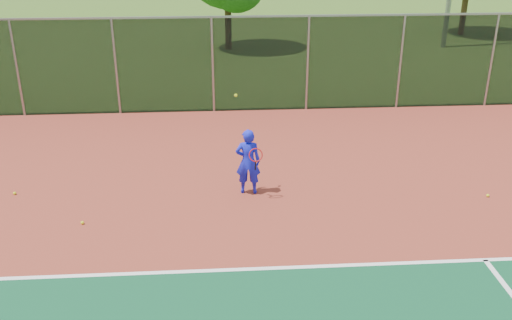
{
  "coord_description": "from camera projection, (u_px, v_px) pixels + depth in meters",
  "views": [
    {
      "loc": [
        -2.84,
        -5.61,
        5.93
      ],
      "look_at": [
        -2.11,
        5.0,
        1.3
      ],
      "focal_mm": 40.0,
      "sensor_mm": 36.0,
      "label": 1
    }
  ],
  "objects": [
    {
      "name": "practice_ball_0",
      "position": [
        15.0,
        193.0,
        12.98
      ],
      "size": [
        0.07,
        0.07,
        0.07
      ],
      "primitive_type": "sphere",
      "color": "yellow",
      "rests_on": "court_apron"
    },
    {
      "name": "court_apron",
      "position": [
        395.0,
        299.0,
        9.5
      ],
      "size": [
        30.0,
        20.0,
        0.02
      ],
      "primitive_type": "cube",
      "color": "maroon",
      "rests_on": "ground"
    },
    {
      "name": "practice_ball_1",
      "position": [
        82.0,
        223.0,
        11.74
      ],
      "size": [
        0.07,
        0.07,
        0.07
      ],
      "primitive_type": "sphere",
      "color": "yellow",
      "rests_on": "court_apron"
    },
    {
      "name": "fence_back",
      "position": [
        308.0,
        63.0,
        18.03
      ],
      "size": [
        30.0,
        0.06,
        3.03
      ],
      "color": "black",
      "rests_on": "court_apron"
    },
    {
      "name": "tennis_player",
      "position": [
        248.0,
        161.0,
        12.79
      ],
      "size": [
        0.6,
        0.62,
        2.33
      ],
      "color": "#171DD8",
      "rests_on": "court_apron"
    },
    {
      "name": "practice_ball_4",
      "position": [
        488.0,
        195.0,
        12.87
      ],
      "size": [
        0.07,
        0.07,
        0.07
      ],
      "primitive_type": "sphere",
      "color": "yellow",
      "rests_on": "court_apron"
    }
  ]
}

